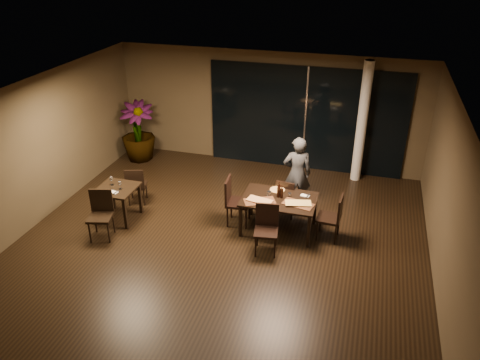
% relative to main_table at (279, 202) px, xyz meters
% --- Properties ---
extents(ground, '(8.00, 8.00, 0.00)m').
position_rel_main_table_xyz_m(ground, '(-1.00, -0.80, -0.68)').
color(ground, black).
rests_on(ground, ground).
extents(wall_back, '(8.00, 0.10, 3.00)m').
position_rel_main_table_xyz_m(wall_back, '(-1.00, 3.25, 0.82)').
color(wall_back, '#443824').
rests_on(wall_back, ground).
extents(wall_front, '(8.00, 0.10, 3.00)m').
position_rel_main_table_xyz_m(wall_front, '(-1.00, -4.85, 0.82)').
color(wall_front, '#443824').
rests_on(wall_front, ground).
extents(wall_left, '(0.10, 8.00, 3.00)m').
position_rel_main_table_xyz_m(wall_left, '(-5.05, -0.80, 0.82)').
color(wall_left, '#443824').
rests_on(wall_left, ground).
extents(wall_right, '(0.10, 8.00, 3.00)m').
position_rel_main_table_xyz_m(wall_right, '(3.05, -0.80, 0.82)').
color(wall_right, '#443824').
rests_on(wall_right, ground).
extents(ceiling, '(8.00, 8.00, 0.04)m').
position_rel_main_table_xyz_m(ceiling, '(-1.00, -0.80, 2.34)').
color(ceiling, silver).
rests_on(ceiling, wall_back).
extents(window_panel, '(5.00, 0.06, 2.70)m').
position_rel_main_table_xyz_m(window_panel, '(0.00, 3.16, 0.67)').
color(window_panel, black).
rests_on(window_panel, ground).
extents(column, '(0.24, 0.24, 3.00)m').
position_rel_main_table_xyz_m(column, '(1.40, 2.85, 0.82)').
color(column, silver).
rests_on(column, ground).
extents(main_table, '(1.50, 1.00, 0.75)m').
position_rel_main_table_xyz_m(main_table, '(0.00, 0.00, 0.00)').
color(main_table, black).
rests_on(main_table, ground).
extents(side_table, '(0.80, 0.80, 0.75)m').
position_rel_main_table_xyz_m(side_table, '(-3.40, -0.50, -0.05)').
color(side_table, black).
rests_on(side_table, ground).
extents(chair_main_far, '(0.47, 0.47, 0.90)m').
position_rel_main_table_xyz_m(chair_main_far, '(0.04, 0.57, -0.17)').
color(chair_main_far, black).
rests_on(chair_main_far, ground).
extents(chair_main_near, '(0.51, 0.51, 0.96)m').
position_rel_main_table_xyz_m(chair_main_near, '(-0.09, -0.74, -0.14)').
color(chair_main_near, black).
rests_on(chair_main_near, ground).
extents(chair_main_left, '(0.53, 0.53, 1.05)m').
position_rel_main_table_xyz_m(chair_main_left, '(-0.96, 0.02, -0.09)').
color(chair_main_left, black).
rests_on(chair_main_left, ground).
extents(chair_main_right, '(0.48, 0.48, 0.98)m').
position_rel_main_table_xyz_m(chair_main_right, '(1.11, -0.01, -0.13)').
color(chair_main_right, black).
rests_on(chair_main_right, ground).
extents(chair_side_far, '(0.53, 0.53, 0.91)m').
position_rel_main_table_xyz_m(chair_side_far, '(-3.32, 0.18, -0.17)').
color(chair_side_far, black).
rests_on(chair_side_far, ground).
extents(chair_side_near, '(0.56, 0.56, 1.00)m').
position_rel_main_table_xyz_m(chair_side_near, '(-3.40, -1.17, -0.12)').
color(chair_side_near, black).
rests_on(chair_side_near, ground).
extents(diner, '(0.66, 0.53, 1.71)m').
position_rel_main_table_xyz_m(diner, '(0.18, 1.00, 0.18)').
color(diner, '#2D2F32').
rests_on(diner, ground).
extents(potted_plant, '(1.16, 1.16, 1.61)m').
position_rel_main_table_xyz_m(potted_plant, '(-4.40, 2.45, 0.13)').
color(potted_plant, '#1B4E1A').
rests_on(potted_plant, ground).
extents(pizza_board_left, '(0.69, 0.55, 0.01)m').
position_rel_main_table_xyz_m(pizza_board_left, '(-0.35, -0.23, 0.08)').
color(pizza_board_left, '#492917').
rests_on(pizza_board_left, main_table).
extents(pizza_board_right, '(0.66, 0.44, 0.01)m').
position_rel_main_table_xyz_m(pizza_board_right, '(0.41, -0.13, 0.08)').
color(pizza_board_right, '#482917').
rests_on(pizza_board_right, main_table).
extents(oblong_pizza_left, '(0.52, 0.31, 0.02)m').
position_rel_main_table_xyz_m(oblong_pizza_left, '(-0.35, -0.23, 0.10)').
color(oblong_pizza_left, maroon).
rests_on(oblong_pizza_left, pizza_board_left).
extents(oblong_pizza_right, '(0.53, 0.33, 0.02)m').
position_rel_main_table_xyz_m(oblong_pizza_right, '(0.41, -0.13, 0.10)').
color(oblong_pizza_right, maroon).
rests_on(oblong_pizza_right, pizza_board_right).
extents(round_pizza, '(0.30, 0.30, 0.01)m').
position_rel_main_table_xyz_m(round_pizza, '(-0.11, 0.33, 0.08)').
color(round_pizza, '#AB3213').
rests_on(round_pizza, main_table).
extents(bottle_a, '(0.06, 0.06, 0.28)m').
position_rel_main_table_xyz_m(bottle_a, '(-0.03, 0.06, 0.21)').
color(bottle_a, black).
rests_on(bottle_a, main_table).
extents(bottle_b, '(0.06, 0.06, 0.27)m').
position_rel_main_table_xyz_m(bottle_b, '(0.04, 0.04, 0.21)').
color(bottle_b, black).
rests_on(bottle_b, main_table).
extents(bottle_c, '(0.07, 0.07, 0.31)m').
position_rel_main_table_xyz_m(bottle_c, '(-0.04, 0.12, 0.23)').
color(bottle_c, black).
rests_on(bottle_c, main_table).
extents(tumbler_left, '(0.09, 0.09, 0.10)m').
position_rel_main_table_xyz_m(tumbler_left, '(-0.22, 0.05, 0.12)').
color(tumbler_left, white).
rests_on(tumbler_left, main_table).
extents(tumbler_right, '(0.07, 0.07, 0.08)m').
position_rel_main_table_xyz_m(tumbler_right, '(0.19, 0.13, 0.12)').
color(tumbler_right, white).
rests_on(tumbler_right, main_table).
extents(napkin_near, '(0.18, 0.10, 0.01)m').
position_rel_main_table_xyz_m(napkin_near, '(0.58, -0.13, 0.08)').
color(napkin_near, silver).
rests_on(napkin_near, main_table).
extents(napkin_far, '(0.20, 0.14, 0.01)m').
position_rel_main_table_xyz_m(napkin_far, '(0.49, 0.25, 0.08)').
color(napkin_far, white).
rests_on(napkin_far, main_table).
extents(wine_glass_a, '(0.09, 0.09, 0.19)m').
position_rel_main_table_xyz_m(wine_glass_a, '(-3.56, -0.41, 0.17)').
color(wine_glass_a, white).
rests_on(wine_glass_a, side_table).
extents(wine_glass_b, '(0.08, 0.08, 0.17)m').
position_rel_main_table_xyz_m(wine_glass_b, '(-3.30, -0.52, 0.16)').
color(wine_glass_b, white).
rests_on(wine_glass_b, side_table).
extents(side_napkin, '(0.19, 0.14, 0.01)m').
position_rel_main_table_xyz_m(side_napkin, '(-3.35, -0.70, 0.08)').
color(side_napkin, silver).
rests_on(side_napkin, side_table).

